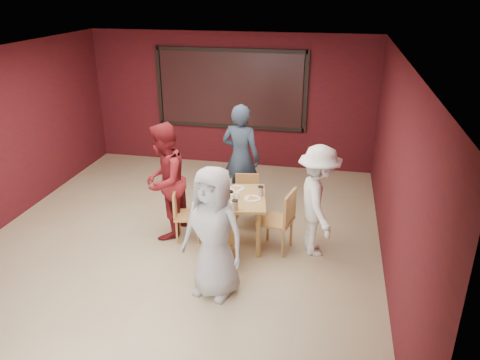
% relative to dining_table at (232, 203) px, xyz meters
% --- Properties ---
extents(floor, '(7.00, 7.00, 0.00)m').
position_rel_dining_table_xyz_m(floor, '(-0.78, -0.13, -0.68)').
color(floor, tan).
rests_on(floor, ground).
extents(window_blinds, '(3.00, 0.02, 1.50)m').
position_rel_dining_table_xyz_m(window_blinds, '(-0.78, 3.32, 0.97)').
color(window_blinds, black).
extents(dining_table, '(1.14, 1.14, 0.93)m').
position_rel_dining_table_xyz_m(dining_table, '(0.00, 0.00, 0.00)').
color(dining_table, tan).
rests_on(dining_table, floor).
extents(chair_front, '(0.44, 0.44, 0.83)m').
position_rel_dining_table_xyz_m(chair_front, '(0.01, -0.69, -0.21)').
color(chair_front, '#AF8744').
rests_on(chair_front, floor).
extents(chair_back, '(0.44, 0.44, 0.80)m').
position_rel_dining_table_xyz_m(chair_back, '(0.07, 0.78, -0.23)').
color(chair_back, '#AF8744').
rests_on(chair_back, floor).
extents(chair_left, '(0.47, 0.47, 0.82)m').
position_rel_dining_table_xyz_m(chair_left, '(-0.76, -0.03, -0.22)').
color(chair_left, '#AF8744').
rests_on(chair_left, floor).
extents(chair_right, '(0.55, 0.55, 0.96)m').
position_rel_dining_table_xyz_m(chair_right, '(0.74, -0.06, -0.14)').
color(chair_right, '#AF8744').
rests_on(chair_right, floor).
extents(diner_front, '(0.96, 0.76, 1.72)m').
position_rel_dining_table_xyz_m(diner_front, '(0.05, -1.24, 0.18)').
color(diner_front, '#A7A7A7').
rests_on(diner_front, floor).
extents(diner_back, '(0.76, 0.58, 1.87)m').
position_rel_dining_table_xyz_m(diner_back, '(-0.12, 1.25, 0.25)').
color(diner_back, '#283748').
rests_on(diner_back, floor).
extents(diner_left, '(0.71, 0.90, 1.81)m').
position_rel_dining_table_xyz_m(diner_left, '(-1.07, 0.07, 0.23)').
color(diner_left, maroon).
rests_on(diner_left, floor).
extents(diner_right, '(0.88, 1.19, 1.65)m').
position_rel_dining_table_xyz_m(diner_right, '(1.25, 0.01, 0.15)').
color(diner_right, white).
rests_on(diner_right, floor).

